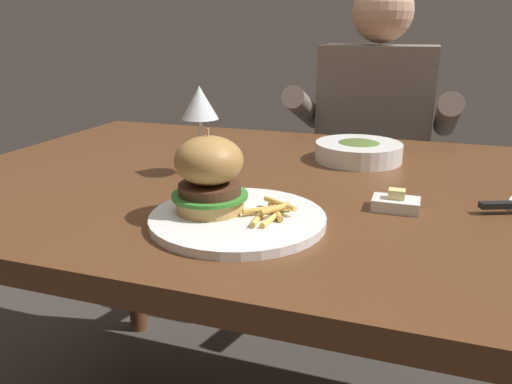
# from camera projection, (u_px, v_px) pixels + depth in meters

# --- Properties ---
(dining_table) EXTENTS (1.42, 0.94, 0.74)m
(dining_table) POSITION_uv_depth(u_px,v_px,m) (285.00, 216.00, 1.03)
(dining_table) COLOR #56331C
(dining_table) RESTS_ON ground
(main_plate) EXTENTS (0.28, 0.28, 0.01)m
(main_plate) POSITION_uv_depth(u_px,v_px,m) (238.00, 219.00, 0.78)
(main_plate) COLOR white
(main_plate) RESTS_ON dining_table
(burger_sandwich) EXTENTS (0.12, 0.12, 0.13)m
(burger_sandwich) POSITION_uv_depth(u_px,v_px,m) (209.00, 174.00, 0.78)
(burger_sandwich) COLOR tan
(burger_sandwich) RESTS_ON main_plate
(fries_pile) EXTENTS (0.08, 0.10, 0.02)m
(fries_pile) POSITION_uv_depth(u_px,v_px,m) (271.00, 211.00, 0.77)
(fries_pile) COLOR #EABC5B
(fries_pile) RESTS_ON main_plate
(wine_glass) EXTENTS (0.08, 0.08, 0.18)m
(wine_glass) POSITION_uv_depth(u_px,v_px,m) (200.00, 106.00, 1.00)
(wine_glass) COLOR silver
(wine_glass) RESTS_ON dining_table
(butter_dish) EXTENTS (0.08, 0.05, 0.04)m
(butter_dish) POSITION_uv_depth(u_px,v_px,m) (396.00, 203.00, 0.83)
(butter_dish) COLOR white
(butter_dish) RESTS_ON dining_table
(soup_bowl) EXTENTS (0.20, 0.20, 0.05)m
(soup_bowl) POSITION_uv_depth(u_px,v_px,m) (358.00, 151.00, 1.14)
(soup_bowl) COLOR white
(soup_bowl) RESTS_ON dining_table
(diner_person) EXTENTS (0.51, 0.36, 1.18)m
(diner_person) POSITION_uv_depth(u_px,v_px,m) (371.00, 172.00, 1.70)
(diner_person) COLOR #282833
(diner_person) RESTS_ON ground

